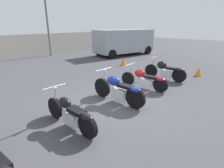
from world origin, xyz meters
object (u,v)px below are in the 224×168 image
motorcycle_slot_3 (145,79)px  traffic_cone_near (123,62)px  light_pole_left (45,5)px  motorcycle_slot_1 (71,113)px  parked_van (124,41)px  traffic_cone_far (199,72)px  motorcycle_slot_2 (118,89)px  motorcycle_slot_4 (165,70)px

motorcycle_slot_3 → traffic_cone_near: 4.35m
light_pole_left → motorcycle_slot_1: size_ratio=3.34×
parked_van → traffic_cone_far: 7.45m
parked_van → traffic_cone_far: bearing=172.1°
motorcycle_slot_2 → parked_van: 9.83m
parked_van → traffic_cone_near: parked_van is taller
motorcycle_slot_1 → motorcycle_slot_2: motorcycle_slot_2 is taller
parked_van → motorcycle_slot_3: bearing=146.9°
light_pole_left → traffic_cone_near: (0.76, -6.92, -3.69)m
motorcycle_slot_1 → traffic_cone_far: 7.16m
motorcycle_slot_4 → traffic_cone_far: motorcycle_slot_4 is taller
motorcycle_slot_2 → traffic_cone_far: size_ratio=5.02×
motorcycle_slot_1 → parked_van: bearing=32.1°
motorcycle_slot_3 → parked_van: parked_van is taller
parked_van → traffic_cone_near: (-3.41, -2.38, -0.92)m
motorcycle_slot_1 → motorcycle_slot_2: 1.95m
motorcycle_slot_3 → traffic_cone_far: bearing=-22.3°
traffic_cone_near → motorcycle_slot_2: bearing=-146.3°
motorcycle_slot_2 → traffic_cone_near: (4.69, 3.13, -0.21)m
motorcycle_slot_4 → traffic_cone_far: (1.68, -1.07, -0.23)m
light_pole_left → traffic_cone_far: (1.17, -11.29, -3.72)m
motorcycle_slot_3 → motorcycle_slot_4: size_ratio=1.00×
motorcycle_slot_1 → traffic_cone_near: 7.34m
motorcycle_slot_4 → parked_van: parked_van is taller
parked_van → motorcycle_slot_4: bearing=156.5°
motorcycle_slot_2 → motorcycle_slot_3: bearing=1.9°
light_pole_left → traffic_cone_near: bearing=-83.7°
motorcycle_slot_2 → parked_van: size_ratio=0.39×
motorcycle_slot_4 → traffic_cone_near: bearing=69.4°
motorcycle_slot_2 → traffic_cone_far: motorcycle_slot_2 is taller
motorcycle_slot_3 → traffic_cone_near: (2.99, 3.16, -0.16)m
light_pole_left → motorcycle_slot_3: bearing=-102.5°
light_pole_left → motorcycle_slot_2: light_pole_left is taller
light_pole_left → traffic_cone_far: light_pole_left is taller
traffic_cone_near → traffic_cone_far: size_ratio=1.15×
motorcycle_slot_2 → parked_van: (8.10, 5.51, 0.71)m
motorcycle_slot_1 → parked_van: parked_van is taller
light_pole_left → motorcycle_slot_2: (-3.93, -10.05, -3.47)m
motorcycle_slot_1 → parked_van: (10.05, 5.51, 0.77)m
light_pole_left → motorcycle_slot_1: light_pole_left is taller
motorcycle_slot_1 → motorcycle_slot_4: (5.37, -0.16, 0.05)m
motorcycle_slot_1 → motorcycle_slot_3: (3.65, -0.03, 0.01)m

